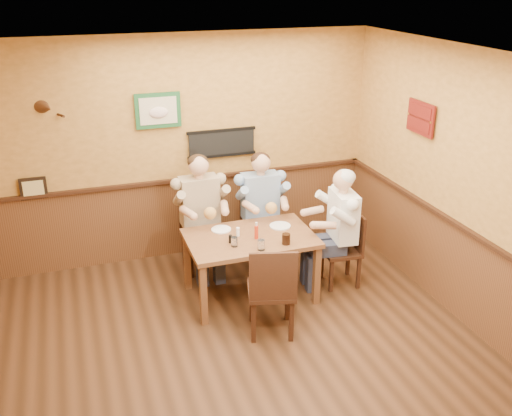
{
  "coord_description": "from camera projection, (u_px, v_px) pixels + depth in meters",
  "views": [
    {
      "loc": [
        -1.24,
        -4.2,
        3.47
      ],
      "look_at": [
        0.57,
        1.12,
        1.1
      ],
      "focal_mm": 40.0,
      "sensor_mm": 36.0,
      "label": 1
    }
  ],
  "objects": [
    {
      "name": "hot_sauce_bottle",
      "position": [
        256.0,
        231.0,
        6.18
      ],
      "size": [
        0.05,
        0.05,
        0.17
      ],
      "primitive_type": "cylinder",
      "rotation": [
        0.0,
        0.0,
        0.38
      ],
      "color": "red",
      "rests_on": "dining_table"
    },
    {
      "name": "chair_right_end",
      "position": [
        341.0,
        249.0,
        6.64
      ],
      "size": [
        0.45,
        0.45,
        0.89
      ],
      "primitive_type": null,
      "rotation": [
        0.0,
        0.0,
        -1.68
      ],
      "color": "#3A2012",
      "rests_on": "ground"
    },
    {
      "name": "plate_far_right",
      "position": [
        280.0,
        226.0,
        6.5
      ],
      "size": [
        0.29,
        0.29,
        0.02
      ],
      "primitive_type": "cylinder",
      "rotation": [
        0.0,
        0.0,
        0.21
      ],
      "color": "white",
      "rests_on": "dining_table"
    },
    {
      "name": "pepper_shaker",
      "position": [
        230.0,
        239.0,
        6.1
      ],
      "size": [
        0.04,
        0.04,
        0.09
      ],
      "primitive_type": "cylinder",
      "rotation": [
        0.0,
        0.0,
        0.09
      ],
      "color": "black",
      "rests_on": "dining_table"
    },
    {
      "name": "water_glass_left",
      "position": [
        234.0,
        242.0,
        6.02
      ],
      "size": [
        0.07,
        0.07,
        0.1
      ],
      "primitive_type": "cylinder",
      "rotation": [
        0.0,
        0.0,
        -0.05
      ],
      "color": "silver",
      "rests_on": "dining_table"
    },
    {
      "name": "diner_white_elder",
      "position": [
        342.0,
        234.0,
        6.57
      ],
      "size": [
        0.65,
        0.65,
        1.28
      ],
      "primitive_type": null,
      "rotation": [
        0.0,
        0.0,
        -1.68
      ],
      "color": "white",
      "rests_on": "ground"
    },
    {
      "name": "salt_shaker",
      "position": [
        238.0,
        232.0,
        6.25
      ],
      "size": [
        0.04,
        0.04,
        0.1
      ],
      "primitive_type": "cylinder",
      "rotation": [
        0.0,
        0.0,
        0.05
      ],
      "color": "white",
      "rests_on": "dining_table"
    },
    {
      "name": "chair_near_side",
      "position": [
        271.0,
        288.0,
        5.72
      ],
      "size": [
        0.57,
        0.57,
        1.01
      ],
      "primitive_type": null,
      "rotation": [
        0.0,
        0.0,
        2.88
      ],
      "color": "#3A2012",
      "rests_on": "ground"
    },
    {
      "name": "dining_table",
      "position": [
        250.0,
        244.0,
        6.3
      ],
      "size": [
        1.4,
        0.9,
        0.75
      ],
      "color": "brown",
      "rests_on": "ground"
    },
    {
      "name": "cola_tumbler",
      "position": [
        286.0,
        239.0,
        6.07
      ],
      "size": [
        0.1,
        0.1,
        0.12
      ],
      "primitive_type": "cylinder",
      "rotation": [
        0.0,
        0.0,
        0.1
      ],
      "color": "black",
      "rests_on": "dining_table"
    },
    {
      "name": "water_glass_mid",
      "position": [
        261.0,
        245.0,
        5.94
      ],
      "size": [
        0.08,
        0.08,
        0.12
      ],
      "primitive_type": "cylinder",
      "rotation": [
        0.0,
        0.0,
        -0.05
      ],
      "color": "white",
      "rests_on": "dining_table"
    },
    {
      "name": "room",
      "position": [
        244.0,
        192.0,
        4.91
      ],
      "size": [
        5.02,
        5.03,
        2.81
      ],
      "color": "#341E0F",
      "rests_on": "ground"
    },
    {
      "name": "chair_back_right",
      "position": [
        260.0,
        228.0,
        7.15
      ],
      "size": [
        0.44,
        0.44,
        0.91
      ],
      "primitive_type": null,
      "rotation": [
        0.0,
        0.0,
        -0.04
      ],
      "color": "#3A2012",
      "rests_on": "ground"
    },
    {
      "name": "diner_blue_polo",
      "position": [
        260.0,
        214.0,
        7.08
      ],
      "size": [
        0.62,
        0.62,
        1.3
      ],
      "primitive_type": null,
      "rotation": [
        0.0,
        0.0,
        -0.04
      ],
      "color": "#809CC1",
      "rests_on": "ground"
    },
    {
      "name": "chair_back_left",
      "position": [
        201.0,
        235.0,
        6.96
      ],
      "size": [
        0.45,
        0.45,
        0.93
      ],
      "primitive_type": null,
      "rotation": [
        0.0,
        0.0,
        0.03
      ],
      "color": "#3A2012",
      "rests_on": "ground"
    },
    {
      "name": "diner_tan_shirt",
      "position": [
        200.0,
        220.0,
        6.88
      ],
      "size": [
        0.64,
        0.64,
        1.33
      ],
      "primitive_type": null,
      "rotation": [
        0.0,
        0.0,
        0.03
      ],
      "color": "tan",
      "rests_on": "ground"
    },
    {
      "name": "plate_far_left",
      "position": [
        221.0,
        229.0,
        6.41
      ],
      "size": [
        0.24,
        0.24,
        0.01
      ],
      "primitive_type": "cylinder",
      "rotation": [
        0.0,
        0.0,
        0.1
      ],
      "color": "white",
      "rests_on": "dining_table"
    }
  ]
}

